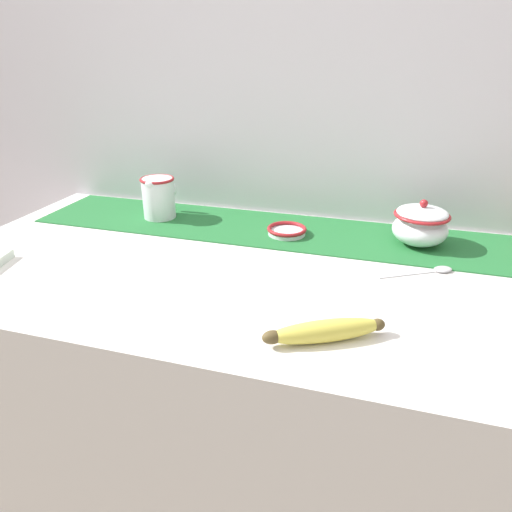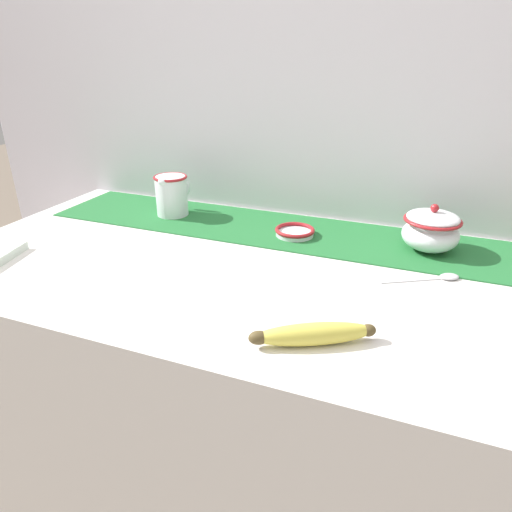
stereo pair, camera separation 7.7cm
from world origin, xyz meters
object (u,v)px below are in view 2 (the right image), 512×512
Objects in this scene: cream_pitcher at (172,194)px; banana at (313,334)px; sugar_bowl at (431,230)px; small_dish at (295,232)px; spoon at (445,277)px.

cream_pitcher is 0.75m from banana.
sugar_bowl is 1.29× the size of small_dish.
banana is 1.25× the size of spoon.
spoon is (0.21, 0.34, -0.02)m from banana.
cream_pitcher reaches higher than banana.
small_dish reaches higher than spoon.
spoon is (0.77, -0.15, -0.06)m from cream_pitcher.
small_dish is 0.40m from spoon.
sugar_bowl is 0.51m from banana.
spoon is at bearing -10.98° from cream_pitcher.
sugar_bowl is (0.73, -0.00, -0.01)m from cream_pitcher.
sugar_bowl is 0.16m from spoon.
cream_pitcher is at bearing 175.63° from small_dish.
small_dish is at bearing 110.56° from banana.
small_dish is 0.65× the size of spoon.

